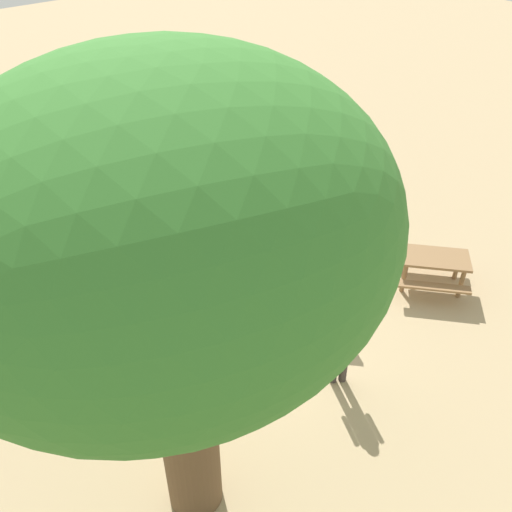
% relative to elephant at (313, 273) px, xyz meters
% --- Properties ---
extents(ground_plane, '(60.00, 60.00, 0.00)m').
position_rel_elephant_xyz_m(ground_plane, '(-1.19, 0.30, -0.82)').
color(ground_plane, tan).
extents(elephant, '(1.74, 1.72, 1.28)m').
position_rel_elephant_xyz_m(elephant, '(0.00, 0.00, 0.00)').
color(elephant, slate).
rests_on(elephant, ground_plane).
extents(person_handler, '(0.45, 0.32, 1.62)m').
position_rel_elephant_xyz_m(person_handler, '(-1.11, -1.87, 0.13)').
color(person_handler, '#3F3833').
rests_on(person_handler, ground_plane).
extents(shade_tree_main, '(4.99, 4.57, 6.67)m').
position_rel_elephant_xyz_m(shade_tree_main, '(-4.40, -2.09, 4.00)').
color(shade_tree_main, brown).
rests_on(shade_tree_main, ground_plane).
extents(wooden_bench, '(0.65, 1.45, 0.88)m').
position_rel_elephant_xyz_m(wooden_bench, '(0.61, 2.62, -0.35)').
color(wooden_bench, olive).
rests_on(wooden_bench, ground_plane).
extents(picnic_table_near, '(2.10, 2.10, 0.78)m').
position_rel_elephant_xyz_m(picnic_table_near, '(2.46, -1.22, -0.23)').
color(picnic_table_near, olive).
rests_on(picnic_table_near, ground_plane).
extents(picnic_table_far, '(1.56, 1.58, 0.78)m').
position_rel_elephant_xyz_m(picnic_table_far, '(-2.94, 2.54, -0.23)').
color(picnic_table_far, olive).
rests_on(picnic_table_far, ground_plane).
extents(market_stall_teal, '(2.50, 2.50, 2.52)m').
position_rel_elephant_xyz_m(market_stall_teal, '(-2.72, 8.44, 0.32)').
color(market_stall_teal, '#59514C').
rests_on(market_stall_teal, ground_plane).
extents(market_stall_blue, '(2.50, 2.50, 2.52)m').
position_rel_elephant_xyz_m(market_stall_blue, '(-0.12, 8.44, 0.32)').
color(market_stall_blue, '#59514C').
rests_on(market_stall_blue, ground_plane).
extents(market_stall_red, '(2.50, 2.50, 2.52)m').
position_rel_elephant_xyz_m(market_stall_red, '(2.48, 8.44, 0.32)').
color(market_stall_red, '#59514C').
rests_on(market_stall_red, ground_plane).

